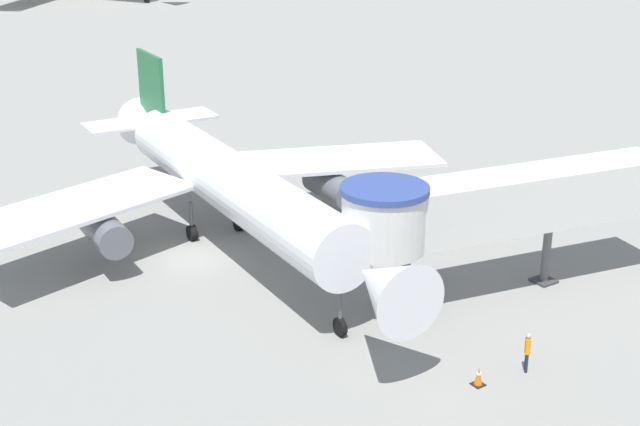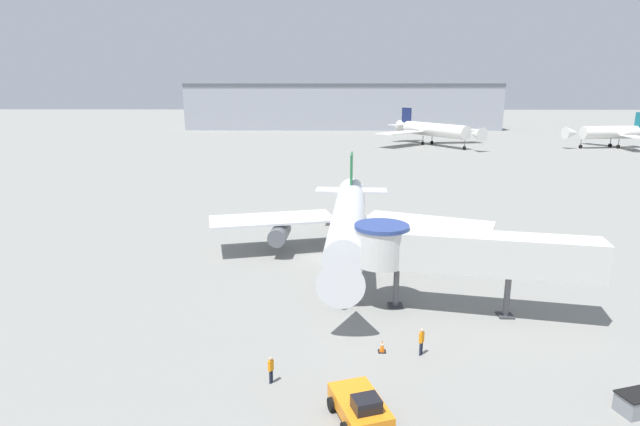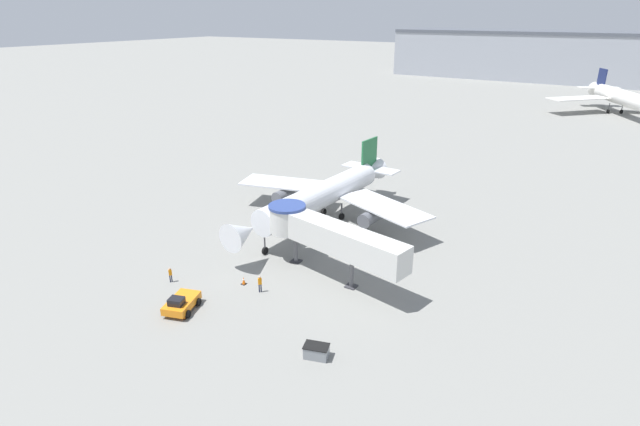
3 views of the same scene
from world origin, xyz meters
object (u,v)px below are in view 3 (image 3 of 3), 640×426
object	(u,v)px
traffic_cone_near_nose	(244,281)
ground_crew_marshaller	(170,274)
jet_bridge	(324,233)
main_airplane	(324,195)
traffic_cone_apron_front	(184,316)
background_jet_navy_tail	(623,98)
ground_crew_wing_walker	(260,283)
pushback_tug_orange	(181,303)
service_container_gray	(316,351)

from	to	relation	value
traffic_cone_near_nose	ground_crew_marshaller	world-z (taller)	ground_crew_marshaller
jet_bridge	traffic_cone_near_nose	size ratio (longest dim) A/B	21.20
main_airplane	traffic_cone_apron_front	bearing A→B (deg)	-84.09
background_jet_navy_tail	ground_crew_wing_walker	bearing A→B (deg)	-130.35
pushback_tug_orange	background_jet_navy_tail	size ratio (longest dim) A/B	0.12
main_airplane	ground_crew_marshaller	bearing A→B (deg)	-99.40
pushback_tug_orange	traffic_cone_near_nose	world-z (taller)	pushback_tug_orange
ground_crew_marshaller	main_airplane	bearing A→B (deg)	20.34
jet_bridge	service_container_gray	world-z (taller)	jet_bridge
ground_crew_marshaller	ground_crew_wing_walker	world-z (taller)	ground_crew_wing_walker
traffic_cone_near_nose	background_jet_navy_tail	xyz separation A→B (m)	(27.55, 123.86, 4.36)
jet_bridge	background_jet_navy_tail	world-z (taller)	background_jet_navy_tail
jet_bridge	service_container_gray	xyz separation A→B (m)	(6.72, -12.03, -4.24)
pushback_tug_orange	background_jet_navy_tail	xyz separation A→B (m)	(29.33, 130.69, 3.98)
pushback_tug_orange	traffic_cone_near_nose	size ratio (longest dim) A/B	5.22
jet_bridge	traffic_cone_apron_front	size ratio (longest dim) A/B	25.69
service_container_gray	ground_crew_wing_walker	bearing A→B (deg)	151.24
background_jet_navy_tail	service_container_gray	bearing A→B (deg)	-125.49
main_airplane	service_container_gray	distance (m)	28.24
traffic_cone_apron_front	ground_crew_wing_walker	bearing A→B (deg)	68.12
service_container_gray	ground_crew_marshaller	xyz separation A→B (m)	(-19.23, 2.27, 0.40)
service_container_gray	ground_crew_wing_walker	world-z (taller)	ground_crew_wing_walker
pushback_tug_orange	ground_crew_marshaller	size ratio (longest dim) A/B	2.61
traffic_cone_near_nose	ground_crew_wing_walker	xyz separation A→B (m)	(2.41, -0.33, 0.65)
ground_crew_marshaller	background_jet_navy_tail	bearing A→B (deg)	18.34
pushback_tug_orange	background_jet_navy_tail	distance (m)	134.00
service_container_gray	ground_crew_marshaller	distance (m)	19.37
main_airplane	traffic_cone_apron_front	world-z (taller)	main_airplane
traffic_cone_apron_front	service_container_gray	bearing A→B (deg)	7.81
service_container_gray	traffic_cone_apron_front	distance (m)	13.24
traffic_cone_near_nose	background_jet_navy_tail	world-z (taller)	background_jet_navy_tail
traffic_cone_apron_front	traffic_cone_near_nose	bearing A→B (deg)	85.90
service_container_gray	traffic_cone_apron_front	world-z (taller)	service_container_gray
ground_crew_marshaller	ground_crew_wing_walker	size ratio (longest dim) A/B	0.91
jet_bridge	ground_crew_wing_walker	size ratio (longest dim) A/B	9.67
service_container_gray	traffic_cone_near_nose	xyz separation A→B (m)	(-12.56, 5.91, -0.15)
pushback_tug_orange	ground_crew_wing_walker	xyz separation A→B (m)	(4.19, 6.49, 0.27)
main_airplane	pushback_tug_orange	distance (m)	25.32
traffic_cone_near_nose	traffic_cone_apron_front	bearing A→B (deg)	-94.10
jet_bridge	ground_crew_wing_walker	world-z (taller)	jet_bridge
ground_crew_marshaller	jet_bridge	bearing A→B (deg)	-18.69
ground_crew_marshaller	background_jet_navy_tail	size ratio (longest dim) A/B	0.05
jet_bridge	pushback_tug_orange	distance (m)	15.56
service_container_gray	background_jet_navy_tail	xyz separation A→B (m)	(14.99, 129.77, 4.21)
pushback_tug_orange	ground_crew_wing_walker	distance (m)	7.73
jet_bridge	service_container_gray	bearing A→B (deg)	-49.51
service_container_gray	ground_crew_wing_walker	size ratio (longest dim) A/B	1.28
background_jet_navy_tail	pushback_tug_orange	bearing A→B (deg)	-131.56
main_airplane	pushback_tug_orange	world-z (taller)	main_airplane
ground_crew_wing_walker	background_jet_navy_tail	size ratio (longest dim) A/B	0.05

